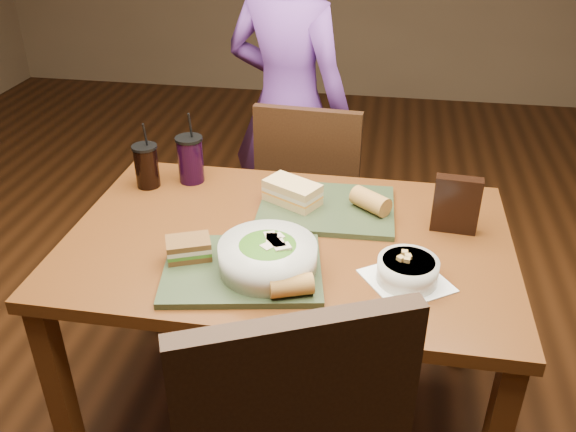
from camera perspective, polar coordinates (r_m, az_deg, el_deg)
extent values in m
plane|color=#381C0B|center=(2.29, 0.00, -18.08)|extent=(6.00, 6.00, 0.00)
cube|color=#572D11|center=(1.95, -20.38, -15.94)|extent=(0.06, 0.06, 0.71)
cube|color=#572D11|center=(2.46, -12.41, -3.85)|extent=(0.06, 0.06, 0.71)
cube|color=#572D11|center=(2.34, 16.39, -6.57)|extent=(0.06, 0.06, 0.71)
cube|color=#572D11|center=(1.81, 0.00, -2.47)|extent=(1.30, 0.85, 0.04)
cube|color=black|center=(1.21, 0.85, -19.57)|extent=(0.43, 0.22, 0.54)
cube|color=black|center=(2.61, 2.24, 1.00)|extent=(0.43, 0.43, 0.04)
cube|color=black|center=(2.33, 1.75, 4.42)|extent=(0.41, 0.06, 0.48)
cube|color=black|center=(2.61, -2.16, -4.87)|extent=(0.04, 0.04, 0.41)
cube|color=black|center=(2.57, 5.46, -5.60)|extent=(0.04, 0.04, 0.41)
cube|color=black|center=(2.90, -0.79, -0.99)|extent=(0.04, 0.04, 0.41)
cube|color=black|center=(2.86, 6.06, -1.59)|extent=(0.04, 0.04, 0.41)
imported|color=#623189|center=(2.68, 0.02, 10.06)|extent=(0.66, 0.54, 1.57)
cube|color=#29351F|center=(1.65, -4.27, -4.98)|extent=(0.47, 0.39, 0.02)
cube|color=#29351F|center=(1.93, 3.63, 0.74)|extent=(0.43, 0.34, 0.02)
cylinder|color=silver|center=(1.61, -1.90, -3.83)|extent=(0.26, 0.26, 0.08)
ellipsoid|color=#427219|center=(1.60, -1.91, -3.38)|extent=(0.21, 0.21, 0.07)
cube|color=beige|center=(1.56, -0.56, -2.96)|extent=(0.05, 0.05, 0.01)
cube|color=beige|center=(1.58, -1.22, -2.51)|extent=(0.05, 0.05, 0.01)
cube|color=beige|center=(1.60, -1.52, -2.13)|extent=(0.04, 0.05, 0.01)
cube|color=beige|center=(1.61, -1.64, -1.96)|extent=(0.05, 0.05, 0.01)
cube|color=beige|center=(1.57, -1.74, -2.85)|extent=(0.05, 0.05, 0.01)
cube|color=beige|center=(1.58, -0.90, -2.61)|extent=(0.05, 0.05, 0.01)
cube|color=beige|center=(1.60, -1.19, -2.06)|extent=(0.05, 0.05, 0.01)
cube|color=white|center=(1.64, 11.02, -5.97)|extent=(0.27, 0.27, 0.00)
cylinder|color=silver|center=(1.62, 11.13, -5.01)|extent=(0.16, 0.16, 0.06)
cylinder|color=black|center=(1.61, 11.22, -4.30)|extent=(0.14, 0.14, 0.01)
cube|color=#B28947|center=(1.60, 10.49, -3.92)|extent=(0.02, 0.02, 0.01)
cube|color=#B28947|center=(1.60, 11.08, -4.05)|extent=(0.02, 0.02, 0.01)
cube|color=#B28947|center=(1.61, 11.17, -3.75)|extent=(0.02, 0.02, 0.01)
cube|color=#B28947|center=(1.62, 10.87, -3.40)|extent=(0.02, 0.02, 0.01)
cube|color=#593819|center=(1.69, -9.23, -3.56)|extent=(0.14, 0.12, 0.02)
cube|color=#3F721E|center=(1.68, -9.27, -3.18)|extent=(0.14, 0.12, 0.01)
cube|color=beige|center=(1.68, -9.30, -2.84)|extent=(0.14, 0.12, 0.01)
cube|color=#593819|center=(1.67, -9.34, -2.42)|extent=(0.14, 0.12, 0.02)
cube|color=tan|center=(1.94, 0.40, 1.65)|extent=(0.20, 0.17, 0.02)
cube|color=orange|center=(1.93, 0.41, 2.06)|extent=(0.20, 0.17, 0.01)
cube|color=beige|center=(1.92, 0.41, 2.32)|extent=(0.20, 0.17, 0.01)
cube|color=tan|center=(1.92, 0.41, 2.83)|extent=(0.20, 0.17, 0.02)
cylinder|color=#AD7533|center=(1.52, 0.31, -6.52)|extent=(0.12, 0.09, 0.05)
cylinder|color=#AD7533|center=(1.90, 7.73, 1.38)|extent=(0.14, 0.13, 0.06)
cylinder|color=black|center=(2.10, -13.08, 4.47)|extent=(0.08, 0.08, 0.14)
cylinder|color=black|center=(2.07, -13.31, 6.31)|extent=(0.08, 0.08, 0.01)
cylinder|color=black|center=(2.06, -13.21, 7.33)|extent=(0.01, 0.02, 0.09)
cylinder|color=black|center=(2.11, -9.11, 5.13)|extent=(0.09, 0.09, 0.15)
cylinder|color=black|center=(2.08, -9.28, 7.15)|extent=(0.09, 0.09, 0.01)
cylinder|color=black|center=(2.06, -9.12, 8.27)|extent=(0.01, 0.02, 0.10)
cube|color=black|center=(1.85, 15.45, 1.03)|extent=(0.14, 0.05, 0.17)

